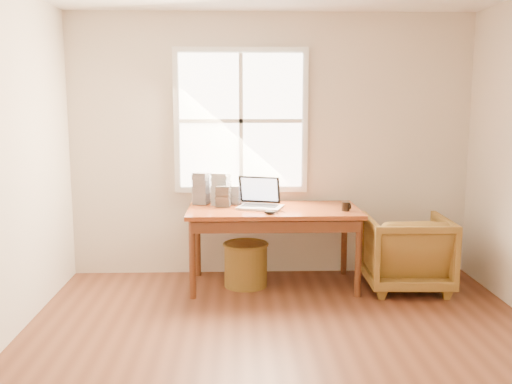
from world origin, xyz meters
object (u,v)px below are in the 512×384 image
armchair (406,252)px  laptop (260,193)px  wicker_stool (246,265)px  coffee_mug (346,206)px  desk (274,210)px  cd_stack_a (221,189)px

armchair → laptop: (-1.36, 0.12, 0.55)m
wicker_stool → coffee_mug: (0.91, -0.15, 0.59)m
desk → cd_stack_a: bearing=157.1°
armchair → cd_stack_a: bearing=-9.1°
desk → wicker_stool: 0.59m
desk → coffee_mug: (0.65, -0.15, 0.06)m
wicker_stool → coffee_mug: 1.10m
laptop → cd_stack_a: cd_stack_a is taller
coffee_mug → cd_stack_a: bearing=141.6°
armchair → laptop: size_ratio=1.86×
wicker_stool → cd_stack_a: cd_stack_a is taller
laptop → desk: bearing=22.9°
coffee_mug → desk: bearing=146.0°
armchair → coffee_mug: bearing=4.2°
desk → laptop: bearing=-174.0°
desk → cd_stack_a: size_ratio=5.18×
laptop → wicker_stool: bearing=-166.2°
wicker_stool → laptop: bearing=-3.1°
armchair → coffee_mug: (-0.58, -0.02, 0.44)m
wicker_stool → armchair: bearing=-4.7°
cd_stack_a → desk: bearing=-22.9°
wicker_stool → laptop: (0.14, -0.01, 0.70)m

